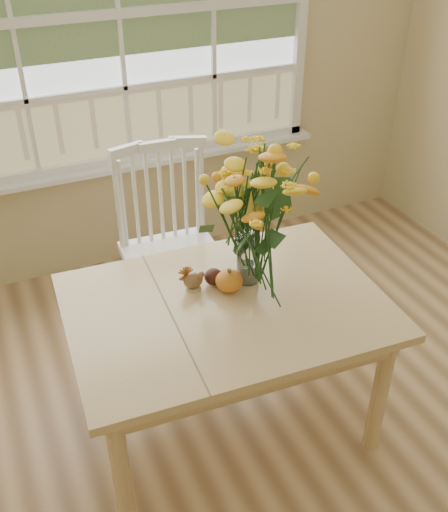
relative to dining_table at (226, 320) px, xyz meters
name	(u,v)px	position (x,y,z in m)	size (l,w,h in m)	color
wall_back	(120,50)	(0.05, 1.55, 0.74)	(4.00, 0.02, 2.70)	#D5C688
window	(119,17)	(0.05, 1.51, 0.92)	(2.42, 0.12, 1.74)	silver
dining_table	(226,320)	(0.00, 0.00, 0.00)	(1.35, 1.00, 0.70)	tan
windsor_chair	(168,237)	(0.01, 0.76, -0.02)	(0.52, 0.49, 1.05)	white
flower_vase	(249,213)	(0.15, 0.11, 0.42)	(0.47, 0.47, 0.55)	white
pumpkin	(229,282)	(0.05, 0.07, 0.14)	(0.12, 0.12, 0.09)	#BF6516
turkey_figurine	(193,280)	(-0.09, 0.15, 0.13)	(0.09, 0.07, 0.11)	#CCB78C
dark_gourd	(214,277)	(0.00, 0.14, 0.13)	(0.13, 0.09, 0.07)	#38160F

